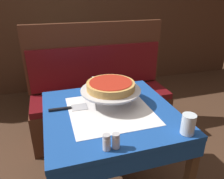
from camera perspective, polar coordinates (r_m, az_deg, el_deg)
dining_table_front at (r=1.45m, az=-0.47°, el=-8.56°), size 0.83×0.83×0.74m
dining_table_rear at (r=2.94m, az=-11.22°, el=8.33°), size 0.71×0.71×0.75m
booth_bench at (r=2.31m, az=-2.94°, el=-3.74°), size 1.41×0.45×1.16m
back_wall_panel at (r=3.38m, az=-11.83°, el=19.86°), size 6.00×0.04×2.40m
pizza_pan_stand at (r=1.45m, az=-0.35°, el=-0.28°), size 0.40×0.40×0.10m
deep_dish_pizza at (r=1.43m, az=-0.35°, el=1.03°), size 0.32×0.32×0.05m
pizza_server at (r=1.44m, az=-10.94°, el=-4.77°), size 0.25×0.09×0.01m
water_glass_near at (r=1.23m, az=19.29°, el=-8.55°), size 0.07×0.07×0.11m
salt_shaker at (r=1.06m, az=-1.43°, el=-13.61°), size 0.04×0.04×0.08m
pepper_shaker at (r=1.08m, az=1.04°, el=-13.25°), size 0.04×0.04×0.08m
napkin_holder at (r=1.71m, az=-3.42°, el=1.86°), size 0.10×0.05×0.09m
condiment_caddy at (r=2.81m, az=-9.16°, el=10.75°), size 0.11×0.11×0.16m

